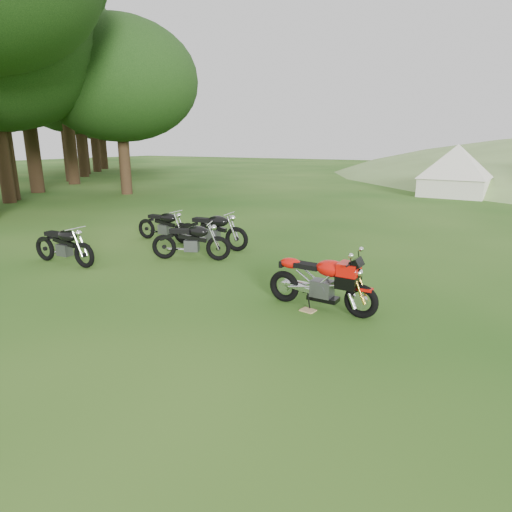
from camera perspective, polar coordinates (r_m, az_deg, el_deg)
The scene contains 9 objects.
ground at distance 6.27m, azimuth -1.86°, elevation -9.68°, with size 120.00×120.00×0.00m, color #17460F.
treeline at distance 30.51m, azimuth -19.08°, elevation 9.24°, with size 28.00×32.00×14.00m, color black, non-canonical shape.
sport_motorcycle at distance 6.86m, azimuth 8.72°, elevation -2.88°, with size 1.77×0.44×1.06m, color red, non-canonical shape.
plywood_board at distance 6.93m, azimuth 6.95°, elevation -7.20°, with size 0.23×0.18×0.02m, color #A77958.
vintage_moto_a at distance 9.80m, azimuth -8.70°, elevation 2.12°, with size 1.76×0.41×0.93m, color black, non-canonical shape.
vintage_moto_b at distance 10.22m, azimuth -24.32°, elevation 1.46°, with size 1.75×0.40×0.92m, color black, non-canonical shape.
vintage_moto_c at distance 11.83m, azimuth -12.20°, elevation 4.12°, with size 1.73×0.40×0.91m, color black, non-canonical shape.
vintage_moto_d at distance 10.75m, azimuth -5.90°, elevation 3.56°, with size 1.90×0.44×1.00m, color black, non-canonical shape.
tent_left at distance 23.65m, azimuth 25.10°, elevation 10.35°, with size 2.96×2.96×2.56m, color silver, non-canonical shape.
Camera 1 is at (3.06, -4.81, 2.61)m, focal length 30.00 mm.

